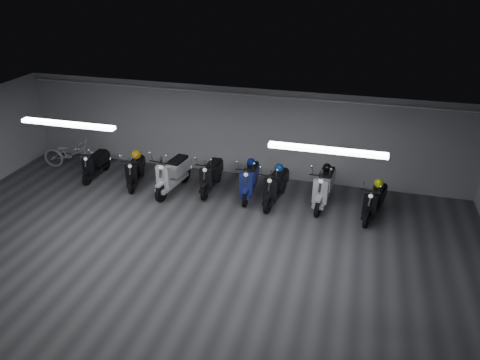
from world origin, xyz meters
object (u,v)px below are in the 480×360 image
(scooter_3, at_px, (211,170))
(bicycle, at_px, (71,151))
(scooter_1, at_px, (135,167))
(scooter_4, at_px, (249,175))
(helmet_0, at_px, (251,162))
(scooter_7, at_px, (375,196))
(helmet_3, at_px, (279,168))
(scooter_5, at_px, (276,181))
(helmet_1, at_px, (327,167))
(scooter_6, at_px, (324,181))
(scooter_0, at_px, (95,160))
(scooter_2, at_px, (172,168))
(helmet_4, at_px, (379,183))
(helmet_2, at_px, (136,155))

(scooter_3, bearing_deg, bicycle, 176.62)
(scooter_1, bearing_deg, scooter_3, -6.04)
(scooter_3, xyz_separation_m, scooter_4, (1.17, -0.04, 0.03))
(scooter_4, height_order, helmet_0, scooter_4)
(scooter_7, relative_size, helmet_3, 6.71)
(scooter_5, distance_m, helmet_1, 1.46)
(scooter_6, bearing_deg, scooter_0, -173.80)
(scooter_3, bearing_deg, helmet_0, 11.39)
(helmet_1, bearing_deg, helmet_0, -178.66)
(scooter_6, bearing_deg, helmet_1, 90.00)
(scooter_6, bearing_deg, scooter_2, -170.26)
(scooter_2, relative_size, scooter_3, 1.13)
(scooter_6, relative_size, helmet_1, 8.36)
(helmet_1, bearing_deg, scooter_5, -159.30)
(scooter_2, distance_m, helmet_1, 4.41)
(scooter_1, xyz_separation_m, helmet_3, (4.31, 0.26, 0.36))
(scooter_4, bearing_deg, scooter_6, -2.67)
(scooter_1, distance_m, bicycle, 2.67)
(scooter_1, relative_size, helmet_3, 6.47)
(scooter_7, relative_size, helmet_4, 7.19)
(scooter_7, distance_m, helmet_1, 1.51)
(bicycle, distance_m, helmet_0, 6.07)
(scooter_6, distance_m, scooter_7, 1.40)
(bicycle, bearing_deg, helmet_3, -101.57)
(helmet_0, bearing_deg, scooter_7, -9.09)
(scooter_0, relative_size, bicycle, 0.87)
(scooter_2, distance_m, helmet_4, 5.76)
(helmet_3, distance_m, helmet_4, 2.69)
(scooter_0, height_order, helmet_2, scooter_0)
(scooter_5, height_order, helmet_0, scooter_5)
(helmet_1, bearing_deg, scooter_1, -174.75)
(scooter_2, bearing_deg, bicycle, 178.37)
(scooter_4, distance_m, helmet_4, 3.53)
(scooter_4, xyz_separation_m, scooter_7, (3.46, -0.30, -0.05))
(scooter_2, relative_size, scooter_4, 1.09)
(scooter_5, bearing_deg, helmet_1, 28.57)
(scooter_3, bearing_deg, scooter_0, -178.03)
(scooter_5, height_order, helmet_1, scooter_5)
(scooter_2, xyz_separation_m, scooter_5, (3.03, 0.09, -0.06))
(scooter_1, bearing_deg, scooter_7, -12.90)
(scooter_7, relative_size, helmet_0, 7.38)
(scooter_4, distance_m, scooter_7, 3.47)
(scooter_2, height_order, helmet_4, scooter_2)
(scooter_4, bearing_deg, scooter_5, -17.40)
(scooter_0, distance_m, helmet_4, 8.46)
(helmet_0, xyz_separation_m, helmet_3, (0.85, -0.20, 0.01))
(scooter_0, height_order, helmet_3, scooter_0)
(bicycle, bearing_deg, scooter_1, -111.73)
(scooter_3, relative_size, helmet_2, 6.09)
(helmet_0, relative_size, helmet_4, 0.97)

